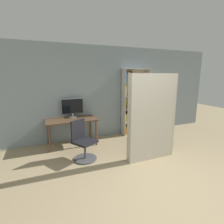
{
  "coord_description": "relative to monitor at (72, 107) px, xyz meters",
  "views": [
    {
      "loc": [
        -1.72,
        -1.94,
        1.88
      ],
      "look_at": [
        -0.21,
        1.64,
        1.05
      ],
      "focal_mm": 28.0,
      "sensor_mm": 36.0,
      "label": 1
    }
  ],
  "objects": [
    {
      "name": "ground_plane",
      "position": [
        0.88,
        -2.84,
        -1.0
      ],
      "size": [
        16.0,
        16.0,
        0.0
      ],
      "primitive_type": "plane",
      "color": "#9E8966"
    },
    {
      "name": "wall_back",
      "position": [
        0.88,
        0.16,
        0.35
      ],
      "size": [
        8.0,
        0.06,
        2.7
      ],
      "color": "gray",
      "rests_on": "ground"
    },
    {
      "name": "desk",
      "position": [
        -0.08,
        -0.21,
        -0.37
      ],
      "size": [
        1.32,
        0.67,
        0.72
      ],
      "color": "brown",
      "rests_on": "ground"
    },
    {
      "name": "monitor",
      "position": [
        0.0,
        0.0,
        0.0
      ],
      "size": [
        0.6,
        0.22,
        0.52
      ],
      "color": "#B7B7BC",
      "rests_on": "desk"
    },
    {
      "name": "office_chair",
      "position": [
        -0.0,
        -1.14,
        -0.65
      ],
      "size": [
        0.6,
        0.6,
        0.9
      ],
      "color": "#4C4C51",
      "rests_on": "ground"
    },
    {
      "name": "bookshelf",
      "position": [
        1.87,
        0.01,
        0.06
      ],
      "size": [
        0.87,
        0.3,
        2.06
      ],
      "color": "beige",
      "rests_on": "ground"
    },
    {
      "name": "mattress_near",
      "position": [
        1.43,
        -1.69,
        -0.05
      ],
      "size": [
        1.15,
        0.18,
        1.91
      ],
      "color": "beige",
      "rests_on": "ground"
    }
  ]
}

